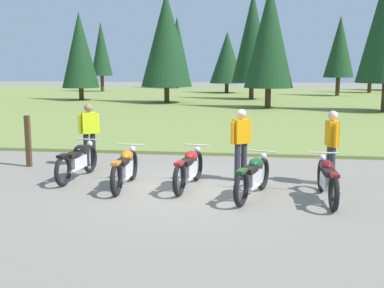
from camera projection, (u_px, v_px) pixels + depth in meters
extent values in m
plane|color=gray|center=(188.00, 189.00, 10.24)|extent=(140.00, 140.00, 0.00)
cube|color=olive|center=(236.00, 101.00, 35.59)|extent=(80.00, 44.00, 0.10)
cylinder|color=#47331E|center=(177.00, 82.00, 55.33)|extent=(0.36, 0.36, 1.59)
cone|color=#193D1E|center=(177.00, 46.00, 54.65)|extent=(2.83, 2.83, 6.72)
cylinder|color=#47331E|center=(81.00, 95.00, 35.82)|extent=(0.36, 0.36, 1.04)
cone|color=#193D1E|center=(80.00, 50.00, 35.28)|extent=(2.78, 2.78, 5.61)
cylinder|color=#47331E|center=(268.00, 99.00, 29.04)|extent=(0.36, 0.36, 1.34)
cone|color=#193D1E|center=(269.00, 35.00, 28.42)|extent=(2.98, 2.98, 6.27)
cylinder|color=#47331E|center=(369.00, 86.00, 45.70)|extent=(0.36, 0.36, 1.49)
cone|color=#193D1E|center=(372.00, 50.00, 45.14)|extent=(2.46, 2.46, 5.34)
cylinder|color=#47331E|center=(227.00, 88.00, 45.54)|extent=(0.36, 0.36, 1.04)
cone|color=#193D1E|center=(227.00, 58.00, 45.06)|extent=(3.29, 3.29, 4.85)
cylinder|color=#47331E|center=(102.00, 84.00, 48.11)|extent=(0.36, 0.36, 1.71)
cone|color=#193D1E|center=(101.00, 49.00, 47.54)|extent=(2.16, 2.16, 5.33)
cylinder|color=#47331E|center=(251.00, 92.00, 36.72)|extent=(0.36, 0.36, 1.40)
cone|color=#193D1E|center=(252.00, 37.00, 36.05)|extent=(3.06, 3.06, 6.91)
cylinder|color=#47331E|center=(338.00, 87.00, 40.95)|extent=(0.36, 0.36, 1.69)
cone|color=#193D1E|center=(340.00, 47.00, 40.39)|extent=(2.57, 2.57, 5.21)
cylinder|color=#47331E|center=(167.00, 95.00, 33.14)|extent=(0.36, 0.36, 1.24)
cone|color=#193D1E|center=(166.00, 39.00, 32.51)|extent=(3.55, 3.55, 6.48)
torus|color=black|center=(90.00, 159.00, 11.80)|extent=(0.16, 0.71, 0.70)
torus|color=black|center=(63.00, 171.00, 10.46)|extent=(0.16, 0.71, 0.70)
cube|color=silver|center=(77.00, 162.00, 11.12)|extent=(0.26, 0.66, 0.28)
ellipsoid|color=black|center=(80.00, 149.00, 11.25)|extent=(0.30, 0.50, 0.22)
cube|color=black|center=(73.00, 155.00, 10.87)|extent=(0.26, 0.50, 0.10)
cube|color=black|center=(62.00, 156.00, 10.40)|extent=(0.17, 0.33, 0.06)
cylinder|color=silver|center=(88.00, 139.00, 11.62)|extent=(0.62, 0.09, 0.03)
sphere|color=silver|center=(90.00, 144.00, 11.76)|extent=(0.14, 0.14, 0.14)
cylinder|color=silver|center=(77.00, 169.00, 10.82)|extent=(0.12, 0.55, 0.07)
torus|color=black|center=(133.00, 165.00, 11.03)|extent=(0.11, 0.70, 0.70)
torus|color=black|center=(116.00, 179.00, 9.66)|extent=(0.11, 0.70, 0.70)
cube|color=silver|center=(125.00, 170.00, 10.34)|extent=(0.21, 0.64, 0.28)
ellipsoid|color=orange|center=(127.00, 156.00, 10.47)|extent=(0.27, 0.48, 0.22)
cube|color=black|center=(122.00, 162.00, 10.09)|extent=(0.23, 0.48, 0.10)
cube|color=orange|center=(116.00, 163.00, 9.60)|extent=(0.15, 0.32, 0.06)
cylinder|color=silver|center=(131.00, 145.00, 10.85)|extent=(0.62, 0.04, 0.03)
sphere|color=silver|center=(132.00, 149.00, 10.99)|extent=(0.14, 0.14, 0.14)
cylinder|color=silver|center=(128.00, 177.00, 10.04)|extent=(0.08, 0.55, 0.07)
torus|color=black|center=(197.00, 166.00, 10.98)|extent=(0.20, 0.71, 0.70)
torus|color=black|center=(179.00, 179.00, 9.65)|extent=(0.20, 0.71, 0.70)
cube|color=silver|center=(189.00, 170.00, 10.31)|extent=(0.29, 0.66, 0.28)
ellipsoid|color=#AD1919|center=(191.00, 156.00, 10.44)|extent=(0.33, 0.51, 0.22)
cube|color=black|center=(186.00, 162.00, 10.07)|extent=(0.29, 0.51, 0.10)
cube|color=#AD1919|center=(179.00, 163.00, 9.60)|extent=(0.18, 0.34, 0.06)
cylinder|color=silver|center=(196.00, 145.00, 10.81)|extent=(0.62, 0.12, 0.03)
sphere|color=silver|center=(197.00, 150.00, 10.94)|extent=(0.14, 0.14, 0.14)
cylinder|color=silver|center=(191.00, 178.00, 10.01)|extent=(0.15, 0.55, 0.07)
torus|color=black|center=(263.00, 174.00, 10.17)|extent=(0.31, 0.70, 0.70)
torus|color=black|center=(241.00, 189.00, 8.92)|extent=(0.31, 0.70, 0.70)
cube|color=silver|center=(253.00, 178.00, 9.54)|extent=(0.38, 0.67, 0.28)
ellipsoid|color=#144C23|center=(256.00, 163.00, 9.66)|extent=(0.39, 0.54, 0.22)
cube|color=black|center=(250.00, 170.00, 9.31)|extent=(0.36, 0.52, 0.10)
cube|color=#144C23|center=(242.00, 171.00, 8.87)|extent=(0.23, 0.35, 0.06)
cylinder|color=silver|center=(262.00, 151.00, 10.00)|extent=(0.60, 0.22, 0.03)
sphere|color=silver|center=(264.00, 156.00, 10.13)|extent=(0.14, 0.14, 0.14)
cylinder|color=silver|center=(255.00, 187.00, 9.23)|extent=(0.23, 0.55, 0.07)
torus|color=black|center=(322.00, 175.00, 10.00)|extent=(0.11, 0.70, 0.70)
torus|color=black|center=(334.00, 193.00, 8.63)|extent=(0.11, 0.70, 0.70)
cube|color=silver|center=(327.00, 181.00, 9.31)|extent=(0.21, 0.64, 0.28)
ellipsoid|color=maroon|center=(327.00, 165.00, 9.44)|extent=(0.27, 0.48, 0.22)
cube|color=black|center=(330.00, 173.00, 9.06)|extent=(0.23, 0.48, 0.10)
cube|color=maroon|center=(335.00, 175.00, 8.58)|extent=(0.15, 0.32, 0.06)
cylinder|color=silver|center=(324.00, 153.00, 9.82)|extent=(0.62, 0.04, 0.03)
sphere|color=silver|center=(322.00, 158.00, 9.96)|extent=(0.14, 0.14, 0.14)
cylinder|color=silver|center=(337.00, 190.00, 9.02)|extent=(0.08, 0.55, 0.07)
cylinder|color=black|center=(86.00, 150.00, 12.55)|extent=(0.14, 0.14, 0.88)
cylinder|color=black|center=(93.00, 149.00, 12.62)|extent=(0.14, 0.14, 0.88)
cube|color=#D8EA19|center=(89.00, 123.00, 12.47)|extent=(0.42, 0.37, 0.56)
sphere|color=#9E7051|center=(88.00, 108.00, 12.41)|extent=(0.22, 0.22, 0.22)
cylinder|color=#D8EA19|center=(80.00, 124.00, 12.38)|extent=(0.09, 0.09, 0.52)
cylinder|color=#D8EA19|center=(97.00, 123.00, 12.57)|extent=(0.09, 0.09, 0.52)
cylinder|color=#2D2D38|center=(329.00, 164.00, 10.70)|extent=(0.14, 0.14, 0.88)
cylinder|color=#2D2D38|center=(332.00, 166.00, 10.52)|extent=(0.14, 0.14, 0.88)
cube|color=orange|center=(332.00, 134.00, 10.50)|extent=(0.27, 0.39, 0.56)
sphere|color=beige|center=(333.00, 116.00, 10.43)|extent=(0.22, 0.22, 0.22)
cylinder|color=orange|center=(329.00, 133.00, 10.73)|extent=(0.09, 0.09, 0.52)
cylinder|color=orange|center=(335.00, 136.00, 10.27)|extent=(0.09, 0.09, 0.52)
cylinder|color=#2D2D38|center=(237.00, 162.00, 10.94)|extent=(0.14, 0.14, 0.88)
cylinder|color=#2D2D38|center=(244.00, 162.00, 11.02)|extent=(0.14, 0.14, 0.88)
cube|color=orange|center=(241.00, 131.00, 10.86)|extent=(0.42, 0.39, 0.56)
sphere|color=beige|center=(242.00, 114.00, 10.80)|extent=(0.22, 0.22, 0.22)
cylinder|color=orange|center=(233.00, 133.00, 10.76)|extent=(0.09, 0.09, 0.52)
cylinder|color=orange|center=(249.00, 131.00, 10.97)|extent=(0.09, 0.09, 0.52)
cube|color=#47331E|center=(28.00, 141.00, 12.47)|extent=(0.12, 0.12, 1.36)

